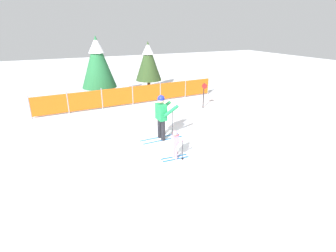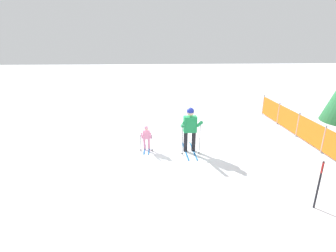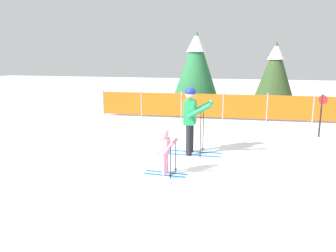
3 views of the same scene
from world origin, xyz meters
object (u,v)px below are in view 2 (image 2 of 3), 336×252
skier_child (146,136)px  safety_fence (324,140)px  skier_adult (190,126)px  trail_marker (320,180)px

skier_child → safety_fence: 6.67m
skier_adult → safety_fence: skier_adult is taller
skier_adult → safety_fence: (0.41, 4.99, -0.49)m
skier_adult → skier_child: skier_adult is taller
skier_child → trail_marker: (3.85, 4.46, 0.27)m
skier_child → safety_fence: bearing=86.2°
safety_fence → trail_marker: trail_marker is taller
trail_marker → safety_fence: bearing=145.8°
skier_child → trail_marker: trail_marker is taller
skier_adult → skier_child: bearing=-100.6°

